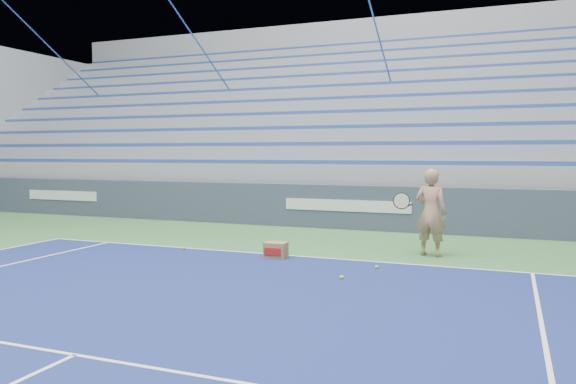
{
  "coord_description": "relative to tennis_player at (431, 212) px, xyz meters",
  "views": [
    {
      "loc": [
        3.75,
        2.37,
        1.9
      ],
      "look_at": [
        -0.23,
        12.38,
        1.15
      ],
      "focal_mm": 35.0,
      "sensor_mm": 36.0,
      "label": 1
    }
  ],
  "objects": [
    {
      "name": "sponsor_barrier",
      "position": [
        -2.4,
        3.0,
        -0.26
      ],
      "size": [
        30.0,
        0.32,
        1.1
      ],
      "color": "#394256",
      "rests_on": "ground"
    },
    {
      "name": "bleachers",
      "position": [
        -2.41,
        8.72,
        1.55
      ],
      "size": [
        31.0,
        9.15,
        7.3
      ],
      "color": "#94989C",
      "rests_on": "ground"
    },
    {
      "name": "tennis_player",
      "position": [
        0.0,
        0.0,
        0.0
      ],
      "size": [
        0.94,
        0.87,
        1.62
      ],
      "color": "tan",
      "rests_on": "ground"
    },
    {
      "name": "ball_box",
      "position": [
        -2.56,
        -1.28,
        -0.66
      ],
      "size": [
        0.41,
        0.32,
        0.29
      ],
      "color": "#946E47",
      "rests_on": "ground"
    },
    {
      "name": "tennis_ball_0",
      "position": [
        -0.65,
        -1.54,
        -0.78
      ],
      "size": [
        0.07,
        0.07,
        0.07
      ],
      "primitive_type": "sphere",
      "color": "#C2E52E",
      "rests_on": "ground"
    },
    {
      "name": "tennis_ball_1",
      "position": [
        -4.57,
        -1.15,
        -0.78
      ],
      "size": [
        0.07,
        0.07,
        0.07
      ],
      "primitive_type": "sphere",
      "color": "#C2E52E",
      "rests_on": "ground"
    },
    {
      "name": "tennis_ball_2",
      "position": [
        -2.74,
        -0.6,
        -0.78
      ],
      "size": [
        0.07,
        0.07,
        0.07
      ],
      "primitive_type": "sphere",
      "color": "#C2E52E",
      "rests_on": "ground"
    },
    {
      "name": "tennis_ball_3",
      "position": [
        -0.97,
        -2.49,
        -0.78
      ],
      "size": [
        0.07,
        0.07,
        0.07
      ],
      "primitive_type": "sphere",
      "color": "#C2E52E",
      "rests_on": "ground"
    }
  ]
}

